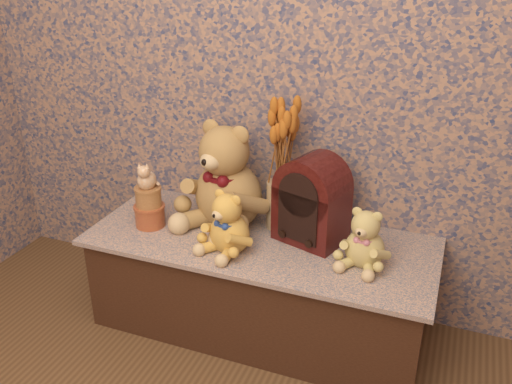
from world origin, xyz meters
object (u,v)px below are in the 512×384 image
cathedral_radio (312,199)px  teddy_large (228,170)px  teddy_medium (229,219)px  biscuit_tin_lower (150,216)px  ceramic_vase (281,205)px  cat_figurine (146,174)px  teddy_small (366,235)px

cathedral_radio → teddy_large: bearing=-165.9°
teddy_medium → biscuit_tin_lower: (-0.41, 0.06, -0.09)m
cathedral_radio → ceramic_vase: size_ratio=1.78×
teddy_large → teddy_medium: bearing=-50.7°
teddy_medium → cat_figurine: bearing=-168.7°
teddy_large → teddy_medium: teddy_large is taller
teddy_small → biscuit_tin_lower: teddy_small is taller
teddy_medium → teddy_large: bearing=134.5°
biscuit_tin_lower → ceramic_vase: bearing=20.3°
teddy_large → teddy_small: size_ratio=1.96×
teddy_medium → biscuit_tin_lower: teddy_medium is taller
teddy_large → teddy_small: 0.66m
teddy_large → cat_figurine: (-0.31, -0.16, -0.00)m
teddy_large → cat_figurine: 0.35m
cat_figurine → teddy_small: bearing=-12.8°
ceramic_vase → teddy_medium: bearing=-116.2°
teddy_medium → teddy_small: 0.54m
teddy_small → cat_figurine: cat_figurine is taller
cathedral_radio → cat_figurine: size_ratio=2.93×
teddy_large → ceramic_vase: (0.23, 0.04, -0.14)m
ceramic_vase → cat_figurine: size_ratio=1.65×
cat_figurine → teddy_large: bearing=13.2°
cat_figurine → cathedral_radio: bearing=-3.1°
teddy_medium → cat_figurine: size_ratio=2.16×
teddy_small → ceramic_vase: 0.44m
ceramic_vase → cat_figurine: cat_figurine is taller
teddy_medium → biscuit_tin_lower: 0.43m
teddy_large → biscuit_tin_lower: (-0.31, -0.16, -0.20)m
teddy_large → teddy_medium: (0.10, -0.22, -0.11)m
teddy_small → cathedral_radio: cathedral_radio is taller
teddy_large → cat_figurine: teddy_large is taller
teddy_large → cat_figurine: size_ratio=3.90×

